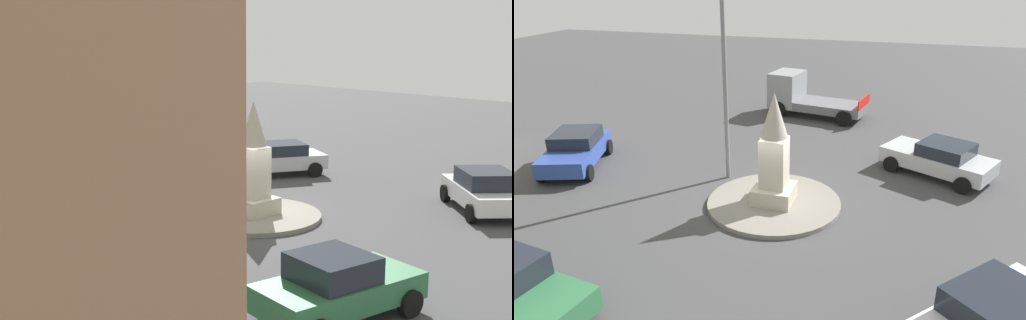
# 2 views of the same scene
# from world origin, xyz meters

# --- Properties ---
(ground_plane) EXTENTS (80.00, 80.00, 0.00)m
(ground_plane) POSITION_xyz_m (0.00, 0.00, 0.00)
(ground_plane) COLOR #424244
(traffic_island) EXTENTS (4.61, 4.61, 0.16)m
(traffic_island) POSITION_xyz_m (0.00, 0.00, 0.08)
(traffic_island) COLOR gray
(traffic_island) RESTS_ON ground
(monument) EXTENTS (1.35, 1.35, 3.83)m
(monument) POSITION_xyz_m (0.00, 0.00, 1.87)
(monument) COLOR #B2AA99
(monument) RESTS_ON traffic_island
(streetlamp) EXTENTS (3.39, 0.28, 8.25)m
(streetlamp) POSITION_xyz_m (2.35, -1.71, 4.95)
(streetlamp) COLOR slate
(streetlamp) RESTS_ON ground
(car_silver_passing) EXTENTS (4.53, 3.53, 1.40)m
(car_silver_passing) POSITION_xyz_m (-5.51, -4.22, 0.73)
(car_silver_passing) COLOR #B7BABF
(car_silver_passing) RESTS_ON ground
(car_white_far_side) EXTENTS (4.02, 4.18, 1.51)m
(car_white_far_side) POSITION_xyz_m (-6.34, 5.02, 0.77)
(car_white_far_side) COLOR silver
(car_white_far_side) RESTS_ON ground
(car_green_waiting) EXTENTS (4.08, 2.48, 1.52)m
(car_green_waiting) POSITION_xyz_m (4.32, 7.18, 0.76)
(car_green_waiting) COLOR #2D6B42
(car_green_waiting) RESTS_ON ground
(truck_grey_approaching) EXTENTS (5.50, 3.14, 2.29)m
(truck_grey_approaching) POSITION_xyz_m (1.36, -10.87, 1.04)
(truck_grey_approaching) COLOR gray
(truck_grey_approaching) RESTS_ON ground
(tree_near_wall) EXTENTS (4.12, 4.12, 5.56)m
(tree_near_wall) POSITION_xyz_m (9.55, 5.72, 3.49)
(tree_near_wall) COLOR brown
(tree_near_wall) RESTS_ON ground
(tree_mid_cluster) EXTENTS (2.90, 2.90, 4.58)m
(tree_mid_cluster) POSITION_xyz_m (10.35, 3.95, 3.09)
(tree_mid_cluster) COLOR brown
(tree_mid_cluster) RESTS_ON ground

